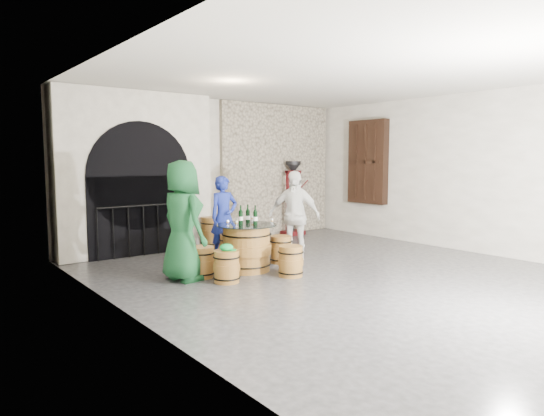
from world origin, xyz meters
TOP-DOWN VIEW (x-y plane):
  - ground at (0.00, 0.00)m, footprint 8.00×8.00m
  - wall_back at (0.00, 4.00)m, footprint 8.00×0.00m
  - wall_left at (-3.50, 0.00)m, footprint 0.00×8.00m
  - wall_right at (3.50, 0.00)m, footprint 0.00×8.00m
  - ceiling at (0.00, 0.00)m, footprint 8.00×8.00m
  - stone_facing_panel at (1.80, 3.94)m, footprint 3.20×0.12m
  - arched_opening at (-1.90, 3.74)m, footprint 3.10×0.60m
  - shuttered_window at (3.38, 2.40)m, footprint 0.23×1.10m
  - barrel_table at (-1.04, 1.17)m, footprint 1.02×1.02m
  - barrel_stool_left at (-1.88, 1.21)m, footprint 0.42×0.42m
  - barrel_stool_far at (-0.83, 1.99)m, footprint 0.42×0.42m
  - barrel_stool_right at (-0.20, 1.28)m, footprint 0.42×0.42m
  - barrel_stool_near_right at (-0.71, 0.40)m, footprint 0.42×0.42m
  - barrel_stool_near_left at (-1.73, 0.70)m, footprint 0.42×0.42m
  - green_cap at (-1.73, 0.70)m, footprint 0.25×0.21m
  - person_green at (-2.19, 1.22)m, footprint 0.67×0.96m
  - person_blue at (-0.74, 2.35)m, footprint 0.59×0.40m
  - person_white at (0.14, 1.32)m, footprint 0.86×1.04m
  - wine_bottle_left at (-1.12, 1.22)m, footprint 0.08×0.08m
  - wine_bottle_center at (-0.94, 1.05)m, footprint 0.08×0.08m
  - wine_bottle_right at (-0.95, 1.25)m, footprint 0.08×0.08m
  - tasting_glass_a at (-1.31, 1.05)m, footprint 0.05×0.05m
  - tasting_glass_b at (-0.78, 1.30)m, footprint 0.05×0.05m
  - tasting_glass_c at (-1.13, 1.32)m, footprint 0.05×0.05m
  - tasting_glass_d at (-0.75, 1.40)m, footprint 0.05×0.05m
  - tasting_glass_e at (-0.69, 0.92)m, footprint 0.05×0.05m
  - tasting_glass_f at (-1.39, 1.20)m, footprint 0.05×0.05m
  - side_barrel at (-0.41, 3.36)m, footprint 0.49×0.49m
  - corking_press at (2.09, 3.64)m, footprint 0.76×0.44m
  - control_box at (2.05, 3.86)m, footprint 0.18×0.10m

SIDE VIEW (x-z plane):
  - ground at x=0.00m, z-range 0.00..0.00m
  - barrel_stool_left at x=-1.88m, z-range 0.00..0.49m
  - barrel_stool_far at x=-0.83m, z-range 0.00..0.49m
  - barrel_stool_right at x=-0.20m, z-range 0.00..0.49m
  - barrel_stool_near_right at x=-0.71m, z-range 0.00..0.49m
  - barrel_stool_near_left at x=-1.73m, z-range 0.00..0.49m
  - side_barrel at x=-0.41m, z-range 0.00..0.65m
  - barrel_table at x=-1.04m, z-range 0.00..0.78m
  - green_cap at x=-1.73m, z-range 0.48..0.60m
  - person_blue at x=-0.74m, z-range 0.00..1.56m
  - person_white at x=0.14m, z-range 0.00..1.67m
  - tasting_glass_a at x=-1.31m, z-range 0.79..0.88m
  - tasting_glass_b at x=-0.78m, z-range 0.79..0.88m
  - tasting_glass_c at x=-1.13m, z-range 0.79..0.88m
  - tasting_glass_d at x=-0.75m, z-range 0.79..0.88m
  - tasting_glass_e at x=-0.69m, z-range 0.79..0.88m
  - tasting_glass_f at x=-1.39m, z-range 0.79..0.88m
  - wine_bottle_left at x=-1.12m, z-range 0.76..1.08m
  - wine_bottle_center at x=-0.94m, z-range 0.76..1.08m
  - wine_bottle_right at x=-0.95m, z-range 0.76..1.08m
  - person_green at x=-2.19m, z-range 0.00..1.87m
  - corking_press at x=2.09m, z-range 0.15..1.97m
  - control_box at x=2.05m, z-range 1.24..1.46m
  - arched_opening at x=-1.90m, z-range -0.01..3.18m
  - wall_back at x=0.00m, z-range -2.40..5.60m
  - wall_left at x=-3.50m, z-range -2.40..5.60m
  - wall_right at x=3.50m, z-range -2.40..5.60m
  - stone_facing_panel at x=1.80m, z-range 0.01..3.19m
  - shuttered_window at x=3.38m, z-range 0.80..2.80m
  - ceiling at x=0.00m, z-range 3.20..3.20m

